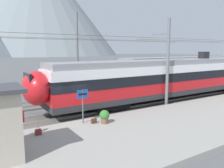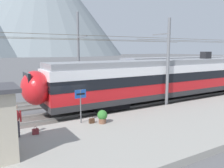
{
  "view_description": "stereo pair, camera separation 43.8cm",
  "coord_description": "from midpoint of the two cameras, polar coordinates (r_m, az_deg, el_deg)",
  "views": [
    {
      "loc": [
        -5.22,
        -13.8,
        4.73
      ],
      "look_at": [
        4.76,
        2.06,
        1.91
      ],
      "focal_mm": 36.49,
      "sensor_mm": 36.0,
      "label": 1
    },
    {
      "loc": [
        -4.85,
        -14.03,
        4.73
      ],
      "look_at": [
        4.76,
        2.06,
        1.91
      ],
      "focal_mm": 36.49,
      "sensor_mm": 36.0,
      "label": 2
    }
  ],
  "objects": [
    {
      "name": "catenary_mast_mid",
      "position": [
        18.96,
        12.86,
        5.61
      ],
      "size": [
        43.07,
        2.06,
        7.21
      ],
      "color": "slate",
      "rests_on": "ground"
    },
    {
      "name": "ground_plane",
      "position": [
        15.54,
        -11.86,
        -9.36
      ],
      "size": [
        400.0,
        400.0,
        0.0
      ],
      "primitive_type": "plane",
      "color": "#565659"
    },
    {
      "name": "catenary_mast_far_side",
      "position": [
        23.39,
        -9.1,
        7.57
      ],
      "size": [
        43.07,
        2.27,
        8.45
      ],
      "color": "slate",
      "rests_on": "ground"
    },
    {
      "name": "track_far",
      "position": [
        20.83,
        -17.42,
        -4.78
      ],
      "size": [
        120.0,
        3.0,
        0.28
      ],
      "color": "#5B5651",
      "rests_on": "ground"
    },
    {
      "name": "train_far_track",
      "position": [
        35.44,
        24.01,
        3.78
      ],
      "size": [
        34.07,
        2.97,
        4.27
      ],
      "color": "#2D2D30",
      "rests_on": "track_far"
    },
    {
      "name": "platform_slab",
      "position": [
        11.59,
        -3.8,
        -14.59
      ],
      "size": [
        120.0,
        7.11,
        0.35
      ],
      "primitive_type": "cube",
      "color": "gray",
      "rests_on": "ground"
    },
    {
      "name": "train_near_platform",
      "position": [
        22.08,
        14.49,
        1.77
      ],
      "size": [
        26.71,
        3.01,
        4.27
      ],
      "color": "#2D2D30",
      "rests_on": "track_near"
    },
    {
      "name": "mountain_central_peak",
      "position": [
        229.52,
        -18.27,
        18.86
      ],
      "size": [
        144.38,
        144.38,
        94.87
      ],
      "primitive_type": "cone",
      "color": "slate",
      "rests_on": "ground"
    },
    {
      "name": "track_near",
      "position": [
        16.52,
        -13.22,
        -8.07
      ],
      "size": [
        120.0,
        3.0,
        0.28
      ],
      "color": "#5B5651",
      "rests_on": "ground"
    },
    {
      "name": "handbag_beside_passenger",
      "position": [
        12.71,
        -18.97,
        -11.33
      ],
      "size": [
        0.32,
        0.18,
        0.42
      ],
      "color": "maroon",
      "rests_on": "platform_slab"
    },
    {
      "name": "passenger_walking",
      "position": [
        12.35,
        -23.27,
        -8.29
      ],
      "size": [
        0.53,
        0.22,
        1.69
      ],
      "color": "#383842",
      "rests_on": "platform_slab"
    },
    {
      "name": "potted_plant_platform_edge",
      "position": [
        13.78,
        -2.81,
        -8.0
      ],
      "size": [
        0.6,
        0.6,
        0.81
      ],
      "color": "brown",
      "rests_on": "platform_slab"
    },
    {
      "name": "handbag_near_sign",
      "position": [
        13.9,
        -5.48,
        -9.2
      ],
      "size": [
        0.32,
        0.18,
        0.41
      ],
      "color": "#472D1E",
      "rests_on": "platform_slab"
    },
    {
      "name": "platform_sign",
      "position": [
        13.68,
        -8.3,
        -3.7
      ],
      "size": [
        0.7,
        0.08,
        2.03
      ],
      "color": "#59595B",
      "rests_on": "platform_slab"
    }
  ]
}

